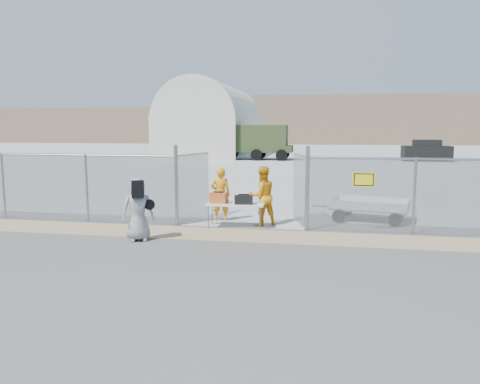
% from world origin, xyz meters
% --- Properties ---
extents(ground, '(160.00, 160.00, 0.00)m').
position_xyz_m(ground, '(0.00, 0.00, 0.00)').
color(ground, '#3E3E3E').
extents(tarmac_inside, '(160.00, 80.00, 0.01)m').
position_xyz_m(tarmac_inside, '(0.00, 42.00, 0.01)').
color(tarmac_inside, '#A6A6A6').
rests_on(tarmac_inside, ground).
extents(dirt_strip, '(44.00, 1.60, 0.01)m').
position_xyz_m(dirt_strip, '(0.00, 1.00, 0.01)').
color(dirt_strip, tan).
rests_on(dirt_strip, ground).
extents(distant_hills, '(140.00, 6.00, 9.00)m').
position_xyz_m(distant_hills, '(5.00, 78.00, 4.50)').
color(distant_hills, '#7F684F').
rests_on(distant_hills, ground).
extents(chain_link_fence, '(40.00, 0.20, 2.20)m').
position_xyz_m(chain_link_fence, '(0.00, 2.00, 1.10)').
color(chain_link_fence, gray).
rests_on(chain_link_fence, ground).
extents(quonset_hangar, '(9.00, 18.00, 8.00)m').
position_xyz_m(quonset_hangar, '(-10.00, 40.00, 4.00)').
color(quonset_hangar, beige).
rests_on(quonset_hangar, ground).
extents(folding_table, '(1.78, 0.82, 0.74)m').
position_xyz_m(folding_table, '(-0.15, 2.02, 0.37)').
color(folding_table, silver).
rests_on(folding_table, ground).
extents(orange_bag, '(0.53, 0.37, 0.32)m').
position_xyz_m(orange_bag, '(-0.67, 2.02, 0.90)').
color(orange_bag, '#D45825').
rests_on(orange_bag, folding_table).
extents(black_duffel, '(0.59, 0.40, 0.26)m').
position_xyz_m(black_duffel, '(0.12, 1.98, 0.87)').
color(black_duffel, black).
rests_on(black_duffel, folding_table).
extents(security_worker_left, '(0.71, 0.53, 1.75)m').
position_xyz_m(security_worker_left, '(-0.82, 2.97, 0.87)').
color(security_worker_left, orange).
rests_on(security_worker_left, ground).
extents(security_worker_right, '(1.13, 1.07, 1.85)m').
position_xyz_m(security_worker_right, '(0.60, 2.51, 0.92)').
color(security_worker_right, orange).
rests_on(security_worker_right, ground).
extents(visitor, '(0.99, 0.85, 1.71)m').
position_xyz_m(visitor, '(-2.40, -0.08, 0.86)').
color(visitor, gray).
rests_on(visitor, ground).
extents(utility_trailer, '(3.43, 2.26, 0.76)m').
position_xyz_m(utility_trailer, '(3.97, 3.87, 0.38)').
color(utility_trailer, silver).
rests_on(utility_trailer, ground).
extents(military_truck, '(6.90, 2.55, 3.29)m').
position_xyz_m(military_truck, '(-4.10, 32.63, 1.64)').
color(military_truck, '#33421F').
rests_on(military_truck, ground).
extents(parked_vehicle_near, '(4.29, 2.10, 1.90)m').
position_xyz_m(parked_vehicle_near, '(11.51, 33.48, 0.95)').
color(parked_vehicle_near, black).
rests_on(parked_vehicle_near, ground).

